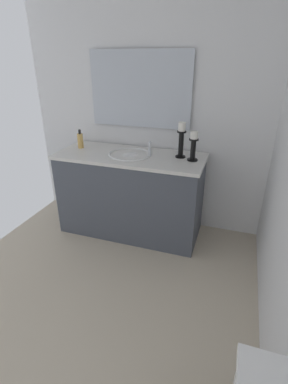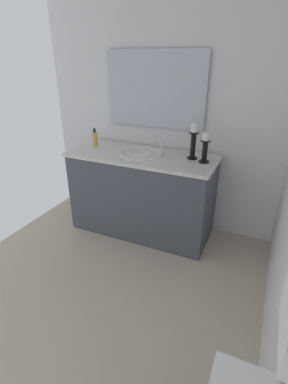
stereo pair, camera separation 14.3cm
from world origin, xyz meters
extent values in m
cube|color=beige|center=(0.00, 0.00, -0.01)|extent=(2.87, 2.40, 0.02)
cube|color=white|center=(-1.44, 0.00, 1.23)|extent=(0.04, 2.40, 2.45)
cube|color=#474C56|center=(-1.11, -0.05, 0.39)|extent=(0.55, 1.35, 0.78)
cube|color=silver|center=(-1.11, -0.05, 0.79)|extent=(0.58, 1.38, 0.03)
sphere|color=black|center=(-1.21, -0.73, 0.43)|extent=(0.02, 0.02, 0.02)
sphere|color=black|center=(-1.01, -0.73, 0.43)|extent=(0.02, 0.02, 0.02)
ellipsoid|color=white|center=(-1.11, -0.05, 0.76)|extent=(0.38, 0.30, 0.11)
torus|color=white|center=(-1.11, -0.05, 0.81)|extent=(0.40, 0.40, 0.02)
cylinder|color=silver|center=(-1.11, 0.14, 0.88)|extent=(0.02, 0.02, 0.14)
cube|color=silver|center=(-1.39, -0.05, 1.35)|extent=(0.02, 0.98, 0.68)
cylinder|color=black|center=(-1.13, 0.52, 0.81)|extent=(0.09, 0.09, 0.01)
cylinder|color=black|center=(-1.13, 0.52, 0.90)|extent=(0.04, 0.04, 0.18)
cylinder|color=black|center=(-1.13, 0.52, 0.99)|extent=(0.08, 0.08, 0.01)
cylinder|color=white|center=(-1.13, 0.52, 1.03)|extent=(0.06, 0.06, 0.06)
cylinder|color=black|center=(-1.19, 0.41, 0.81)|extent=(0.09, 0.09, 0.01)
cylinder|color=black|center=(-1.19, 0.41, 0.92)|extent=(0.04, 0.04, 0.22)
cylinder|color=black|center=(-1.19, 0.41, 1.04)|extent=(0.08, 0.08, 0.01)
cylinder|color=white|center=(-1.19, 0.41, 1.08)|extent=(0.06, 0.06, 0.07)
cylinder|color=#E5B259|center=(-1.16, -0.59, 0.88)|extent=(0.06, 0.06, 0.14)
cylinder|color=black|center=(-1.16, -0.59, 0.97)|extent=(0.02, 0.02, 0.04)
camera|label=1|loc=(1.23, 0.88, 1.62)|focal=26.63mm
camera|label=2|loc=(1.18, 1.02, 1.62)|focal=26.63mm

